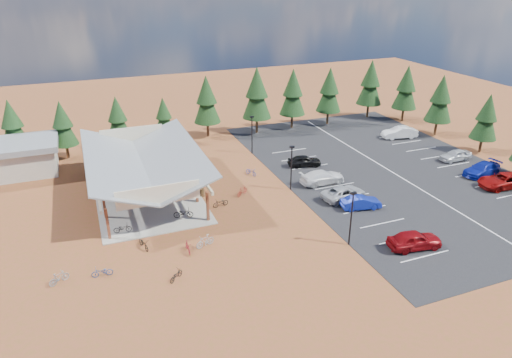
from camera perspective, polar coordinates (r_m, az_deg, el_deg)
name	(u,v)px	position (r m, az deg, el deg)	size (l,w,h in m)	color
ground	(255,205)	(47.23, -0.12, -3.29)	(140.00, 140.00, 0.00)	brown
asphalt_lot	(387,169)	(58.09, 16.04, 1.21)	(27.00, 44.00, 0.04)	black
concrete_pad	(147,193)	(51.20, -13.51, -1.66)	(10.60, 18.60, 0.10)	gray
bike_pavilion	(143,161)	(49.70, -13.93, 2.26)	(11.65, 19.40, 4.97)	brown
outbuilding	(10,158)	(61.03, -28.39, 2.30)	(11.00, 7.00, 3.90)	#ADA593
lamp_post_0	(351,215)	(40.07, 11.84, -4.43)	(0.50, 0.25, 5.14)	black
lamp_post_1	(291,165)	(49.45, 4.45, 1.76)	(0.50, 0.25, 5.14)	black
lamp_post_2	(252,132)	(59.78, -0.51, 5.88)	(0.50, 0.25, 5.14)	black
trash_bin_0	(202,193)	(49.22, -6.80, -1.69)	(0.60, 0.60, 0.90)	#412D17
trash_bin_1	(200,184)	(51.11, -7.02, -0.68)	(0.60, 0.60, 0.90)	#412D17
pine_0	(12,124)	(64.60, -28.19, 6.10)	(3.40, 3.40, 7.91)	#382314
pine_1	(62,124)	(62.75, -23.04, 6.38)	(3.24, 3.24, 7.55)	#382314
pine_2	(117,118)	(62.98, -16.93, 7.31)	(3.22, 3.22, 7.50)	#382314
pine_3	(164,116)	(64.50, -11.46, 7.75)	(2.83, 2.83, 6.58)	#382314
pine_4	(207,100)	(66.24, -6.20, 9.81)	(3.83, 3.83, 8.92)	#382314
pine_5	(257,93)	(67.23, 0.10, 10.66)	(4.22, 4.22, 9.83)	#382314
pine_6	(293,92)	(69.94, 4.63, 10.75)	(3.91, 3.91, 9.10)	#382314
pine_7	(329,90)	(72.45, 9.16, 10.92)	(3.84, 3.84, 8.94)	#382314
pine_8	(370,83)	(77.53, 14.12, 11.60)	(4.04, 4.04, 9.42)	#382314
pine_11	(487,117)	(66.92, 26.87, 6.92)	(3.40, 3.40, 7.91)	#382314
pine_12	(441,99)	(71.59, 22.08, 9.28)	(3.82, 3.82, 8.90)	#382314
pine_13	(406,88)	(76.91, 18.27, 10.80)	(3.85, 3.85, 8.96)	#382314
bike_0	(123,228)	(43.86, -16.34, -5.93)	(0.57, 1.63, 0.86)	black
bike_1	(122,195)	(49.88, -16.38, -1.98)	(0.49, 1.74, 1.04)	gray
bike_2	(124,178)	(54.23, -16.14, 0.17)	(0.65, 1.86, 0.98)	navy
bike_3	(117,176)	(54.78, -17.02, 0.39)	(0.52, 1.84, 1.10)	maroon
bike_4	(183,213)	(45.04, -9.07, -4.22)	(0.67, 1.92, 1.01)	black
bike_5	(159,189)	(50.32, -11.99, -1.28)	(0.47, 1.67, 1.00)	gray
bike_6	(162,183)	(52.01, -11.69, -0.50)	(0.53, 1.53, 0.80)	navy
bike_7	(154,168)	(55.95, -12.59, 1.40)	(0.52, 1.84, 1.11)	maroon
bike_8	(144,244)	(41.15, -13.86, -7.85)	(0.63, 1.81, 0.95)	black
bike_9	(59,278)	(38.99, -23.42, -11.26)	(0.47, 1.68, 1.01)	gray
bike_10	(102,272)	(38.61, -18.68, -10.94)	(0.57, 1.64, 0.86)	navy
bike_11	(188,247)	(39.89, -8.52, -8.42)	(0.47, 1.67, 1.00)	maroon
bike_12	(176,275)	(36.88, -9.96, -11.76)	(0.53, 1.53, 0.80)	black
bike_13	(205,241)	(40.43, -6.39, -7.71)	(0.52, 1.85, 1.11)	#96979F
bike_14	(251,172)	(54.01, -0.61, 0.92)	(0.59, 1.68, 0.88)	#1C2E99
bike_15	(242,191)	(49.11, -1.73, -1.49)	(0.49, 1.72, 1.03)	maroon
bike_16	(221,203)	(46.90, -4.44, -2.97)	(0.60, 1.71, 0.90)	black
car_0	(415,240)	(42.10, 19.21, -7.19)	(1.90, 4.73, 1.61)	maroon
car_1	(361,202)	(47.44, 12.98, -2.87)	(1.43, 4.10, 1.35)	#112295
car_2	(344,193)	(49.02, 10.89, -1.73)	(2.28, 4.94, 1.37)	#A4A7AC
car_3	(322,177)	(52.24, 8.30, 0.24)	(2.12, 5.22, 1.51)	silver
car_4	(304,161)	(56.70, 6.07, 2.28)	(1.65, 4.10, 1.40)	black
car_6	(503,181)	(57.74, 28.51, -0.19)	(2.61, 5.65, 1.57)	maroon
car_7	(482,169)	(60.13, 26.40, 1.11)	(2.07, 5.09, 1.48)	navy
car_8	(455,155)	(63.43, 23.65, 2.75)	(1.69, 4.20, 1.43)	#A6AAAE
car_9	(400,132)	(69.46, 17.50, 5.57)	(1.76, 5.04, 1.66)	silver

